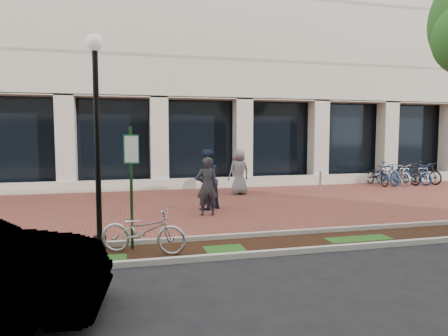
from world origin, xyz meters
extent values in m
plane|color=black|center=(0.00, 0.00, 0.00)|extent=(120.00, 120.00, 0.00)
cube|color=brown|center=(0.00, 0.00, 0.01)|extent=(40.00, 9.00, 0.01)
cube|color=black|center=(0.00, -5.25, 0.01)|extent=(40.00, 1.50, 0.01)
cube|color=#B3B3A9|center=(0.00, -4.50, 0.06)|extent=(40.00, 0.12, 0.12)
cube|color=#B3B3A9|center=(0.00, -6.00, 0.06)|extent=(40.00, 0.12, 0.12)
cube|color=beige|center=(0.00, 10.50, 10.10)|extent=(40.00, 12.00, 11.80)
cube|color=black|center=(0.00, 5.60, 2.10)|extent=(40.00, 0.15, 4.20)
cube|color=beige|center=(0.00, 4.50, 0.25)|extent=(40.00, 0.25, 0.50)
cube|color=beige|center=(0.00, 4.90, 2.10)|extent=(0.80, 0.80, 4.20)
cube|color=#143816|center=(-3.40, -4.85, 1.34)|extent=(0.05, 0.05, 2.68)
cube|color=#175F2E|center=(-3.40, -4.88, 2.19)|extent=(0.34, 0.02, 0.62)
cube|color=silver|center=(-3.40, -4.90, 2.19)|extent=(0.30, 0.01, 0.56)
cylinder|color=black|center=(-4.09, -4.66, 0.15)|extent=(0.28, 0.28, 0.30)
cylinder|color=black|center=(-4.09, -4.66, 2.14)|extent=(0.12, 0.12, 4.28)
sphere|color=silver|center=(-4.09, -4.66, 4.43)|extent=(0.36, 0.36, 0.36)
imported|color=#AFB0B4|center=(-3.18, -5.21, 0.49)|extent=(1.98, 1.36, 0.98)
imported|color=#242529|center=(-1.08, -1.62, 0.91)|extent=(0.67, 0.45, 1.82)
imported|color=#1B2844|center=(-0.90, -0.66, 1.01)|extent=(1.23, 1.15, 2.01)
imported|color=slate|center=(1.07, 2.29, 0.96)|extent=(1.06, 0.82, 1.93)
cylinder|color=silver|center=(4.61, 1.92, 0.44)|extent=(0.11, 0.11, 0.89)
sphere|color=silver|center=(4.61, 1.92, 0.94)|extent=(0.12, 0.12, 0.12)
imported|color=black|center=(8.53, 3.51, 0.52)|extent=(0.84, 2.01, 1.03)
imported|color=#1F4F90|center=(9.08, 3.51, 0.57)|extent=(0.59, 1.92, 1.15)
imported|color=silver|center=(9.63, 3.51, 0.52)|extent=(0.73, 1.98, 1.03)
imported|color=black|center=(10.18, 3.51, 0.57)|extent=(0.68, 1.94, 1.15)
imported|color=navy|center=(10.73, 3.51, 0.52)|extent=(0.93, 2.04, 1.03)
imported|color=black|center=(11.28, 3.51, 0.57)|extent=(0.88, 1.97, 1.15)
cylinder|color=silver|center=(9.90, 3.51, 0.40)|extent=(0.04, 0.04, 0.80)
camera|label=1|loc=(-3.51, -13.61, 2.51)|focal=32.00mm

